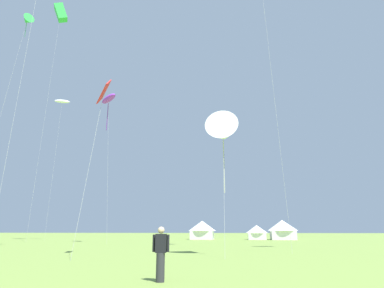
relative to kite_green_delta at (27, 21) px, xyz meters
name	(u,v)px	position (x,y,z in m)	size (l,w,h in m)	color
kite_green_delta	(27,21)	(0.00, 0.00, 0.00)	(3.10, 2.77, 30.21)	green
kite_green_box	(61,13)	(-1.16, 9.19, 8.20)	(2.76, 3.48, 39.17)	green
kite_white_delta	(223,132)	(26.81, -12.61, -20.91)	(2.50, 3.86, 9.85)	white
kite_red_diamond	(104,93)	(18.77, -15.30, -18.54)	(1.19, 2.87, 11.93)	red
kite_white_parafoil	(62,102)	(-3.31, 16.16, -5.11)	(2.84, 2.47, 24.73)	white
kite_purple_parafoil	(109,99)	(10.42, 4.88, -10.09)	(3.64, 3.61, 19.97)	purple
person_spectator	(161,254)	(25.11, -24.01, -28.50)	(0.57, 0.28, 1.73)	#2D2D33
festival_tent_right	(202,229)	(21.09, 25.55, -27.54)	(5.03, 5.03, 3.27)	white
festival_tent_left	(257,232)	(30.82, 25.55, -27.97)	(3.83, 3.83, 2.49)	white
festival_tent_center	(283,229)	(35.31, 25.55, -27.48)	(5.18, 5.18, 3.36)	white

